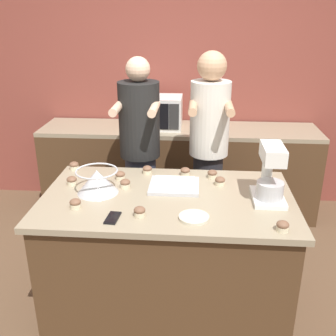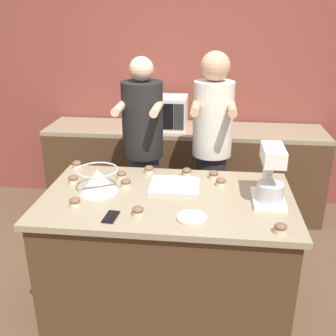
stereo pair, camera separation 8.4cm
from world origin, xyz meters
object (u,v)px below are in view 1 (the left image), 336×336
at_px(small_plate, 194,217).
at_px(cupcake_2, 72,181).
at_px(cupcake_8, 266,177).
at_px(cupcake_1, 74,166).
at_px(stand_mixer, 270,177).
at_px(cupcake_9, 220,181).
at_px(cupcake_6, 75,204).
at_px(cupcake_4, 140,212).
at_px(mixing_bowl, 97,181).
at_px(cupcake_5, 147,170).
at_px(cupcake_11, 125,184).
at_px(person_left, 140,155).
at_px(baking_tray, 174,185).
at_px(cell_phone, 113,218).
at_px(cupcake_0, 185,172).
at_px(cupcake_10, 212,174).
at_px(person_right, 208,153).
at_px(cupcake_3, 120,175).
at_px(cupcake_7, 283,226).
at_px(microwave_oven, 158,112).

distance_m(small_plate, cupcake_2, 0.96).
bearing_deg(small_plate, cupcake_8, 49.74).
distance_m(cupcake_1, cupcake_8, 1.44).
height_order(stand_mixer, cupcake_9, stand_mixer).
distance_m(cupcake_1, cupcake_6, 0.65).
height_order(stand_mixer, cupcake_4, stand_mixer).
bearing_deg(mixing_bowl, cupcake_4, -43.03).
bearing_deg(cupcake_5, cupcake_4, -86.76).
height_order(cupcake_5, cupcake_11, same).
distance_m(cupcake_8, cupcake_11, 1.00).
height_order(cupcake_2, cupcake_6, same).
height_order(cupcake_1, cupcake_11, same).
bearing_deg(cupcake_5, stand_mixer, -24.52).
bearing_deg(mixing_bowl, person_left, 76.27).
distance_m(person_left, baking_tray, 0.70).
bearing_deg(cell_phone, cupcake_2, 130.13).
relative_size(cupcake_4, cupcake_8, 1.00).
relative_size(cupcake_0, cupcake_1, 1.00).
relative_size(cupcake_8, cupcake_10, 1.00).
relative_size(person_right, cell_phone, 11.72).
distance_m(cupcake_6, cupcake_8, 1.34).
xyz_separation_m(cupcake_5, cupcake_8, (0.87, -0.06, 0.00)).
bearing_deg(cupcake_6, cupcake_5, 57.41).
height_order(cupcake_1, cupcake_3, same).
xyz_separation_m(cupcake_7, cupcake_10, (-0.37, 0.71, 0.00)).
distance_m(person_right, cupcake_0, 0.44).
relative_size(small_plate, cupcake_1, 2.56).
distance_m(person_left, cupcake_7, 1.49).
distance_m(cupcake_2, cupcake_10, 1.00).
relative_size(microwave_oven, cell_phone, 3.16).
bearing_deg(person_right, cupcake_0, -114.09).
bearing_deg(microwave_oven, cupcake_5, -88.41).
height_order(cupcake_0, cupcake_10, same).
relative_size(person_left, cupcake_2, 24.25).
xyz_separation_m(cupcake_8, cupcake_10, (-0.38, 0.02, 0.00)).
bearing_deg(microwave_oven, person_right, -57.12).
xyz_separation_m(stand_mixer, cupcake_6, (-1.20, -0.20, -0.13)).
distance_m(cupcake_1, cupcake_3, 0.42).
bearing_deg(microwave_oven, cupcake_1, -115.89).
relative_size(microwave_oven, cupcake_4, 6.72).
distance_m(microwave_oven, cupcake_3, 1.29).
xyz_separation_m(cupcake_5, cupcake_9, (0.53, -0.17, 0.00)).
relative_size(cupcake_3, cupcake_9, 1.00).
bearing_deg(small_plate, cupcake_11, 140.03).
xyz_separation_m(person_right, microwave_oven, (-0.49, 0.76, 0.14)).
bearing_deg(cupcake_9, cupcake_1, 169.28).
relative_size(mixing_bowl, cupcake_1, 4.00).
bearing_deg(cupcake_4, cupcake_6, 170.00).
height_order(microwave_oven, cupcake_0, microwave_oven).
xyz_separation_m(microwave_oven, cupcake_8, (0.90, -1.21, -0.16)).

